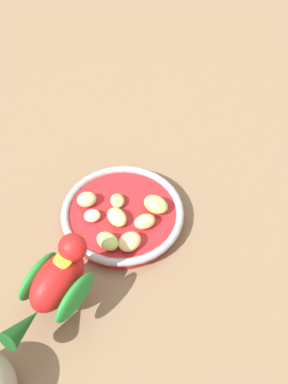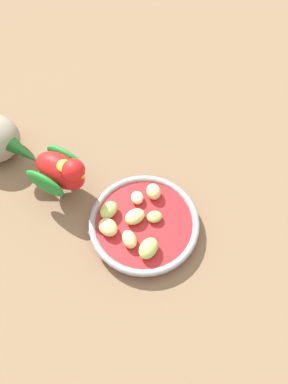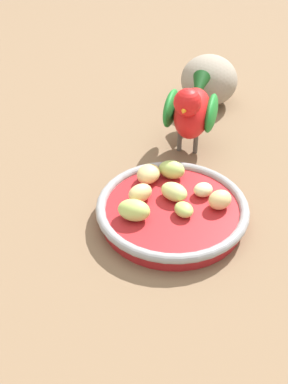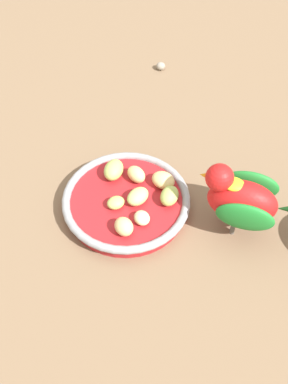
{
  "view_description": "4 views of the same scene",
  "coord_description": "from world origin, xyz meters",
  "px_view_note": "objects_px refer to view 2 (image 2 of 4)",
  "views": [
    {
      "loc": [
        0.38,
        0.3,
        0.68
      ],
      "look_at": [
        -0.02,
        0.0,
        0.07
      ],
      "focal_mm": 49.58,
      "sensor_mm": 36.0,
      "label": 1
    },
    {
      "loc": [
        -0.19,
        0.24,
        0.71
      ],
      "look_at": [
        0.02,
        -0.05,
        0.07
      ],
      "focal_mm": 41.3,
      "sensor_mm": 36.0,
      "label": 2
    },
    {
      "loc": [
        -0.45,
        -0.14,
        0.41
      ],
      "look_at": [
        -0.02,
        0.01,
        0.05
      ],
      "focal_mm": 45.56,
      "sensor_mm": 36.0,
      "label": 3
    },
    {
      "loc": [
        0.18,
        -0.42,
        0.57
      ],
      "look_at": [
        0.03,
        -0.02,
        0.05
      ],
      "focal_mm": 44.2,
      "sensor_mm": 36.0,
      "label": 4
    }
  ],
  "objects_px": {
    "apple_piece_3": "(154,192)",
    "apple_piece_5": "(109,210)",
    "apple_piece_0": "(154,217)",
    "apple_piece_2": "(135,217)",
    "feeding_bowl": "(142,223)",
    "parrot": "(57,170)",
    "apple_piece_6": "(148,248)",
    "apple_piece_1": "(108,227)",
    "apple_piece_7": "(137,198)",
    "apple_piece_4": "(130,239)"
  },
  "relations": [
    {
      "from": "apple_piece_4",
      "to": "parrot",
      "type": "xyz_separation_m",
      "value": [
        0.17,
        -0.02,
        0.04
      ]
    },
    {
      "from": "apple_piece_5",
      "to": "apple_piece_0",
      "type": "bearing_deg",
      "value": -153.32
    },
    {
      "from": "apple_piece_2",
      "to": "apple_piece_7",
      "type": "height_order",
      "value": "apple_piece_2"
    },
    {
      "from": "apple_piece_2",
      "to": "feeding_bowl",
      "type": "bearing_deg",
      "value": -166.1
    },
    {
      "from": "apple_piece_2",
      "to": "apple_piece_4",
      "type": "xyz_separation_m",
      "value": [
        -0.02,
        0.04,
        0.0
      ]
    },
    {
      "from": "apple_piece_6",
      "to": "feeding_bowl",
      "type": "bearing_deg",
      "value": -43.48
    },
    {
      "from": "apple_piece_0",
      "to": "parrot",
      "type": "relative_size",
      "value": 0.15
    },
    {
      "from": "apple_piece_2",
      "to": "apple_piece_1",
      "type": "bearing_deg",
      "value": 59.73
    },
    {
      "from": "apple_piece_7",
      "to": "apple_piece_4",
      "type": "bearing_deg",
      "value": 117.02
    },
    {
      "from": "feeding_bowl",
      "to": "apple_piece_5",
      "type": "distance_m",
      "value": 0.06
    },
    {
      "from": "feeding_bowl",
      "to": "parrot",
      "type": "distance_m",
      "value": 0.17
    },
    {
      "from": "apple_piece_5",
      "to": "apple_piece_7",
      "type": "xyz_separation_m",
      "value": [
        -0.02,
        -0.05,
        -0.0
      ]
    },
    {
      "from": "apple_piece_4",
      "to": "parrot",
      "type": "bearing_deg",
      "value": -6.41
    },
    {
      "from": "apple_piece_5",
      "to": "apple_piece_2",
      "type": "bearing_deg",
      "value": -160.91
    },
    {
      "from": "feeding_bowl",
      "to": "apple_piece_0",
      "type": "distance_m",
      "value": 0.03
    },
    {
      "from": "apple_piece_7",
      "to": "apple_piece_3",
      "type": "bearing_deg",
      "value": -124.65
    },
    {
      "from": "feeding_bowl",
      "to": "apple_piece_2",
      "type": "relative_size",
      "value": 5.26
    },
    {
      "from": "apple_piece_2",
      "to": "apple_piece_4",
      "type": "relative_size",
      "value": 1.11
    },
    {
      "from": "apple_piece_3",
      "to": "parrot",
      "type": "bearing_deg",
      "value": 27.98
    },
    {
      "from": "apple_piece_4",
      "to": "apple_piece_5",
      "type": "distance_m",
      "value": 0.07
    },
    {
      "from": "apple_piece_0",
      "to": "apple_piece_4",
      "type": "height_order",
      "value": "apple_piece_4"
    },
    {
      "from": "feeding_bowl",
      "to": "apple_piece_6",
      "type": "relative_size",
      "value": 4.83
    },
    {
      "from": "apple_piece_2",
      "to": "parrot",
      "type": "xyz_separation_m",
      "value": [
        0.15,
        0.02,
        0.04
      ]
    },
    {
      "from": "feeding_bowl",
      "to": "parrot",
      "type": "xyz_separation_m",
      "value": [
        0.16,
        0.02,
        0.05
      ]
    },
    {
      "from": "apple_piece_3",
      "to": "apple_piece_5",
      "type": "distance_m",
      "value": 0.08
    },
    {
      "from": "feeding_bowl",
      "to": "apple_piece_4",
      "type": "distance_m",
      "value": 0.05
    },
    {
      "from": "apple_piece_3",
      "to": "apple_piece_5",
      "type": "height_order",
      "value": "same"
    },
    {
      "from": "apple_piece_1",
      "to": "apple_piece_0",
      "type": "bearing_deg",
      "value": -129.44
    },
    {
      "from": "apple_piece_0",
      "to": "apple_piece_3",
      "type": "relative_size",
      "value": 0.87
    },
    {
      "from": "apple_piece_0",
      "to": "parrot",
      "type": "bearing_deg",
      "value": 12.98
    },
    {
      "from": "apple_piece_6",
      "to": "parrot",
      "type": "bearing_deg",
      "value": -4.01
    },
    {
      "from": "apple_piece_1",
      "to": "apple_piece_4",
      "type": "distance_m",
      "value": 0.04
    },
    {
      "from": "apple_piece_0",
      "to": "feeding_bowl",
      "type": "bearing_deg",
      "value": 50.96
    },
    {
      "from": "apple_piece_3",
      "to": "apple_piece_7",
      "type": "height_order",
      "value": "apple_piece_3"
    },
    {
      "from": "apple_piece_1",
      "to": "apple_piece_5",
      "type": "xyz_separation_m",
      "value": [
        0.02,
        -0.03,
        0.0
      ]
    },
    {
      "from": "apple_piece_4",
      "to": "apple_piece_7",
      "type": "bearing_deg",
      "value": -62.98
    },
    {
      "from": "apple_piece_2",
      "to": "apple_piece_3",
      "type": "bearing_deg",
      "value": -88.53
    },
    {
      "from": "apple_piece_0",
      "to": "apple_piece_2",
      "type": "xyz_separation_m",
      "value": [
        0.03,
        0.02,
        0.0
      ]
    },
    {
      "from": "feeding_bowl",
      "to": "apple_piece_5",
      "type": "height_order",
      "value": "apple_piece_5"
    },
    {
      "from": "apple_piece_1",
      "to": "apple_piece_4",
      "type": "relative_size",
      "value": 1.1
    },
    {
      "from": "feeding_bowl",
      "to": "apple_piece_6",
      "type": "bearing_deg",
      "value": 136.52
    },
    {
      "from": "apple_piece_2",
      "to": "apple_piece_6",
      "type": "xyz_separation_m",
      "value": [
        -0.05,
        0.03,
        0.0
      ]
    },
    {
      "from": "apple_piece_3",
      "to": "apple_piece_0",
      "type": "bearing_deg",
      "value": 126.62
    },
    {
      "from": "apple_piece_6",
      "to": "apple_piece_0",
      "type": "bearing_deg",
      "value": -64.58
    },
    {
      "from": "apple_piece_3",
      "to": "apple_piece_5",
      "type": "relative_size",
      "value": 0.85
    },
    {
      "from": "apple_piece_5",
      "to": "feeding_bowl",
      "type": "bearing_deg",
      "value": -162.08
    },
    {
      "from": "apple_piece_2",
      "to": "parrot",
      "type": "relative_size",
      "value": 0.21
    },
    {
      "from": "apple_piece_0",
      "to": "apple_piece_3",
      "type": "bearing_deg",
      "value": -53.38
    },
    {
      "from": "apple_piece_0",
      "to": "apple_piece_5",
      "type": "xyz_separation_m",
      "value": [
        0.07,
        0.04,
        0.0
      ]
    },
    {
      "from": "apple_piece_2",
      "to": "apple_piece_5",
      "type": "xyz_separation_m",
      "value": [
        0.04,
        0.01,
        0.0
      ]
    }
  ]
}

